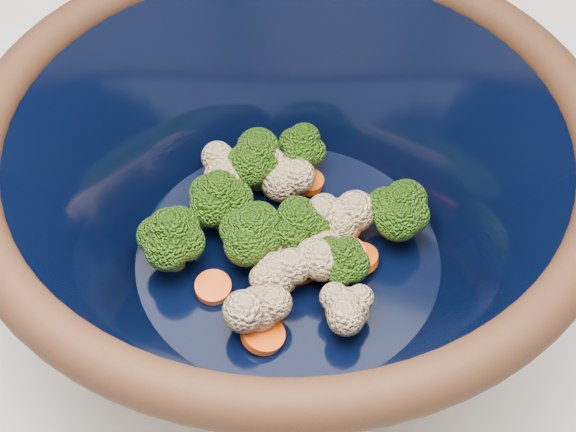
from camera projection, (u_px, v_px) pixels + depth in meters
The scene contains 2 objects.
mixing_bowl at pixel (288, 200), 0.52m from camera, with size 0.46×0.46×0.17m.
vegetable_pile at pixel (278, 216), 0.56m from camera, with size 0.18×0.19×0.06m.
Camera 1 is at (0.13, -0.36, 1.39)m, focal length 50.00 mm.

